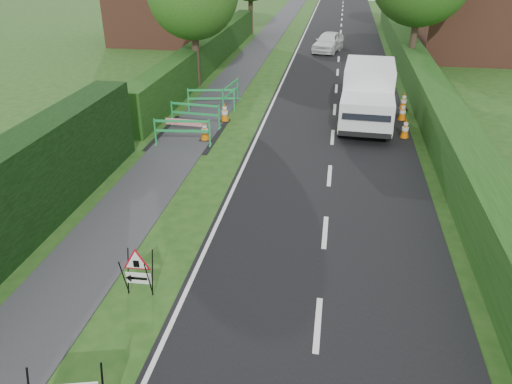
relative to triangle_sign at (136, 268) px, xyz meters
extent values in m
plane|color=#1D4513|center=(1.32, -1.32, -0.68)|extent=(120.00, 120.00, 0.00)
cube|color=black|center=(3.82, 33.68, -0.68)|extent=(6.00, 90.00, 0.02)
cube|color=#2D2D30|center=(-1.68, 33.68, -0.68)|extent=(2.00, 90.00, 0.02)
cube|color=#14380F|center=(-3.68, 20.68, -0.68)|extent=(1.00, 24.00, 1.80)
cube|color=#14380F|center=(7.82, 14.68, -0.68)|extent=(1.20, 50.00, 1.50)
cube|color=brown|center=(-8.68, 28.68, 2.07)|extent=(7.00, 7.00, 5.50)
cube|color=brown|center=(12.32, 26.68, 2.07)|extent=(7.00, 7.00, 5.50)
cylinder|color=#2D2116|center=(-3.28, 16.68, 0.63)|extent=(0.36, 0.36, 2.62)
cylinder|color=#2D2116|center=(7.72, 20.68, 0.80)|extent=(0.36, 0.36, 2.97)
cylinder|color=#2D2116|center=(-3.28, 32.68, 0.72)|extent=(0.36, 0.36, 2.80)
cylinder|color=#2D2116|center=(7.72, 36.68, 0.54)|extent=(0.36, 0.36, 2.45)
cylinder|color=black|center=(-0.23, -0.12, -0.18)|extent=(0.04, 0.30, 0.98)
cylinder|color=black|center=(-0.24, 0.13, -0.18)|extent=(0.04, 0.30, 0.98)
cylinder|color=black|center=(0.30, -0.10, -0.18)|extent=(0.04, 0.30, 0.98)
cylinder|color=black|center=(0.29, 0.15, -0.18)|extent=(0.04, 0.30, 0.98)
cube|color=white|center=(0.03, 0.00, -0.24)|extent=(0.55, 0.04, 0.27)
cube|color=black|center=(0.03, -0.01, -0.24)|extent=(0.39, 0.02, 0.06)
cone|color=black|center=(-0.18, -0.02, -0.24)|extent=(0.13, 0.16, 0.16)
cube|color=black|center=(0.03, -0.02, 0.13)|extent=(0.12, 0.01, 0.16)
cube|color=silver|center=(5.12, 12.79, 0.66)|extent=(2.10, 3.23, 1.88)
cube|color=silver|center=(5.00, 10.42, 0.30)|extent=(2.04, 2.12, 1.15)
cube|color=black|center=(4.95, 9.45, 0.58)|extent=(1.72, 0.31, 0.53)
cube|color=#E5BB0C|center=(4.09, 11.93, -0.08)|extent=(0.26, 4.81, 0.23)
cube|color=#E5BB0C|center=(6.06, 11.84, -0.08)|extent=(0.26, 4.81, 0.23)
cube|color=black|center=(4.95, 9.46, -0.22)|extent=(1.91, 0.21, 0.19)
cylinder|color=black|center=(4.12, 10.41, -0.30)|extent=(0.27, 0.79, 0.78)
cylinder|color=black|center=(5.87, 10.32, -0.30)|extent=(0.27, 0.79, 0.78)
cylinder|color=black|center=(4.28, 13.54, -0.30)|extent=(0.27, 0.79, 0.78)
cylinder|color=black|center=(6.03, 13.46, -0.30)|extent=(0.27, 0.79, 0.78)
cube|color=black|center=(6.51, 10.56, -0.66)|extent=(0.38, 0.38, 0.04)
cone|color=orange|center=(6.51, 10.56, -0.27)|extent=(0.32, 0.32, 0.75)
cylinder|color=white|center=(6.51, 10.56, -0.31)|extent=(0.25, 0.25, 0.14)
cylinder|color=white|center=(6.51, 10.56, -0.12)|extent=(0.17, 0.17, 0.10)
cube|color=black|center=(6.61, 12.69, -0.66)|extent=(0.38, 0.38, 0.04)
cone|color=orange|center=(6.61, 12.69, -0.27)|extent=(0.32, 0.32, 0.75)
cylinder|color=white|center=(6.61, 12.69, -0.31)|extent=(0.25, 0.25, 0.14)
cylinder|color=white|center=(6.61, 12.69, -0.12)|extent=(0.17, 0.17, 0.10)
cube|color=black|center=(6.80, 14.23, -0.66)|extent=(0.38, 0.38, 0.04)
cone|color=orange|center=(6.80, 14.23, -0.27)|extent=(0.32, 0.32, 0.75)
cylinder|color=white|center=(6.80, 14.23, -0.31)|extent=(0.25, 0.25, 0.14)
cylinder|color=white|center=(6.80, 14.23, -0.12)|extent=(0.17, 0.17, 0.10)
cube|color=black|center=(-0.92, 9.12, -0.66)|extent=(0.38, 0.38, 0.04)
cone|color=orange|center=(-0.92, 9.12, -0.27)|extent=(0.32, 0.32, 0.75)
cylinder|color=white|center=(-0.92, 9.12, -0.31)|extent=(0.25, 0.25, 0.14)
cylinder|color=white|center=(-0.92, 9.12, -0.12)|extent=(0.17, 0.17, 0.10)
cube|color=black|center=(-0.66, 11.38, -0.66)|extent=(0.38, 0.38, 0.04)
cone|color=orange|center=(-0.66, 11.38, -0.27)|extent=(0.32, 0.32, 0.75)
cylinder|color=white|center=(-0.66, 11.38, -0.31)|extent=(0.25, 0.25, 0.14)
cylinder|color=white|center=(-0.66, 11.38, -0.12)|extent=(0.17, 0.17, 0.10)
cube|color=green|center=(-2.58, 8.39, -0.18)|extent=(0.06, 0.06, 1.00)
cube|color=green|center=(-0.59, 8.62, -0.18)|extent=(0.06, 0.06, 1.00)
cube|color=green|center=(-1.59, 8.50, 0.24)|extent=(1.99, 0.27, 0.08)
cube|color=green|center=(-1.59, 8.50, -0.13)|extent=(1.99, 0.27, 0.08)
cube|color=green|center=(-2.58, 8.39, -0.66)|extent=(0.10, 0.35, 0.04)
cube|color=green|center=(-0.59, 8.62, -0.66)|extent=(0.10, 0.35, 0.04)
cube|color=green|center=(-2.65, 10.60, -0.18)|extent=(0.05, 0.05, 1.00)
cube|color=green|center=(-0.66, 10.43, -0.18)|extent=(0.05, 0.05, 1.00)
cube|color=green|center=(-1.66, 10.52, 0.24)|extent=(2.00, 0.22, 0.08)
cube|color=green|center=(-1.66, 10.52, -0.13)|extent=(2.00, 0.22, 0.08)
cube|color=green|center=(-2.65, 10.60, -0.66)|extent=(0.09, 0.35, 0.04)
cube|color=green|center=(-0.66, 10.43, -0.66)|extent=(0.09, 0.35, 0.04)
cube|color=green|center=(-2.53, 12.51, -0.18)|extent=(0.06, 0.06, 1.00)
cube|color=green|center=(-0.56, 12.88, -0.18)|extent=(0.06, 0.06, 1.00)
cube|color=green|center=(-1.55, 12.69, 0.24)|extent=(1.98, 0.42, 0.08)
cube|color=green|center=(-1.55, 12.69, -0.13)|extent=(1.98, 0.42, 0.08)
cube|color=green|center=(-2.53, 12.51, -0.66)|extent=(0.12, 0.36, 0.04)
cube|color=green|center=(-0.56, 12.88, -0.66)|extent=(0.12, 0.36, 0.04)
cube|color=green|center=(-1.01, 12.68, -0.18)|extent=(0.06, 0.06, 1.00)
cube|color=green|center=(-0.76, 14.66, -0.18)|extent=(0.06, 0.06, 1.00)
cube|color=green|center=(-0.89, 13.67, 0.24)|extent=(0.30, 1.99, 0.08)
cube|color=green|center=(-0.89, 13.67, -0.13)|extent=(0.30, 1.99, 0.08)
cube|color=green|center=(-1.01, 12.68, -0.66)|extent=(0.35, 0.10, 0.04)
cube|color=green|center=(-0.76, 14.66, -0.66)|extent=(0.35, 0.10, 0.04)
cube|color=red|center=(-1.90, 9.72, -0.68)|extent=(1.50, 0.14, 0.25)
imported|color=white|center=(3.05, 26.63, -0.05)|extent=(2.30, 3.95, 1.26)
camera|label=1|loc=(3.84, -7.97, 6.10)|focal=35.00mm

